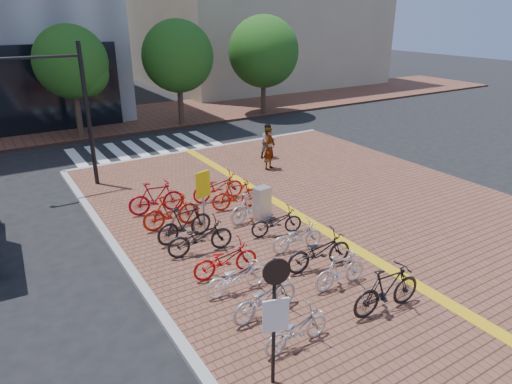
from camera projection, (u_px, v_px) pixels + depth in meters
ground at (301, 272)px, 12.56m from camera, size 120.00×120.00×0.00m
kerb_north at (207, 149)px, 23.46m from camera, size 14.00×0.25×0.15m
far_sidewalk at (102, 122)px, 29.08m from camera, size 70.00×8.00×0.15m
crosswalk at (147, 148)px, 23.84m from camera, size 7.50×4.00×0.01m
street_trees at (194, 57)px, 27.27m from camera, size 16.20×4.60×6.35m
bike_0 at (297, 329)px, 9.44m from camera, size 1.63×0.62×0.85m
bike_1 at (265, 297)px, 10.40m from camera, size 1.87×0.82×0.95m
bike_2 at (237, 276)px, 11.28m from camera, size 1.69×0.64×0.88m
bike_3 at (225, 259)px, 11.99m from camera, size 1.85×0.79×0.94m
bike_4 at (200, 237)px, 13.08m from camera, size 2.01×0.87×1.03m
bike_5 at (185, 223)px, 13.81m from camera, size 1.92×0.75×1.12m
bike_6 at (171, 211)px, 14.61m from camera, size 1.92×0.62×1.14m
bike_7 at (156, 198)px, 15.66m from camera, size 1.97×0.84×1.15m
bike_8 at (387, 289)px, 10.51m from camera, size 1.97×0.68×1.16m
bike_9 at (340, 270)px, 11.48m from camera, size 1.60×0.49×0.95m
bike_10 at (319, 251)px, 12.31m from camera, size 2.02×0.90×1.03m
bike_11 at (297, 237)px, 13.27m from camera, size 1.70×0.76×0.86m
bike_12 at (277, 222)px, 14.18m from camera, size 1.77×0.91×0.88m
bike_13 at (251, 206)px, 15.10m from camera, size 1.82×0.78×1.06m
bike_14 at (236, 195)px, 16.02m from camera, size 1.84×0.81×1.07m
bike_15 at (218, 187)px, 16.78m from camera, size 2.02×0.83×1.04m
pedestrian_a at (269, 148)px, 19.95m from camera, size 0.81×0.72×1.87m
pedestrian_b at (268, 141)px, 21.54m from camera, size 0.83×0.67×1.62m
utility_box at (262, 203)px, 15.21m from camera, size 0.57×0.45×1.14m
yellow_sign at (203, 190)px, 14.22m from camera, size 0.53×0.19×1.96m
notice_sign at (275, 308)px, 8.00m from camera, size 0.49×0.18×2.71m
traffic_light_pole at (48, 92)px, 16.51m from camera, size 2.97×1.15×5.54m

